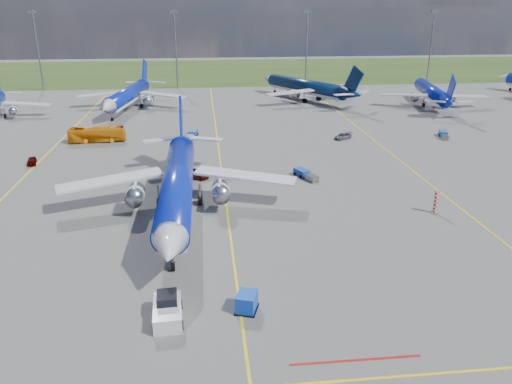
{
  "coord_description": "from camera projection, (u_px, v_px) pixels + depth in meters",
  "views": [
    {
      "loc": [
        -2.53,
        -47.09,
        24.79
      ],
      "look_at": [
        3.28,
        7.22,
        4.0
      ],
      "focal_mm": 35.0,
      "sensor_mm": 36.0,
      "label": 1
    }
  ],
  "objects": [
    {
      "name": "taxiway_lines",
      "position": [
        223.0,
        170.0,
        78.59
      ],
      "size": [
        60.25,
        160.0,
        0.02
      ],
      "color": "yellow",
      "rests_on": "ground"
    },
    {
      "name": "service_car_b",
      "position": [
        194.0,
        174.0,
        75.09
      ],
      "size": [
        5.31,
        4.18,
        1.34
      ],
      "primitive_type": "imported",
      "rotation": [
        0.0,
        0.0,
        1.1
      ],
      "color": "#999999",
      "rests_on": "ground"
    },
    {
      "name": "baggage_tug_e",
      "position": [
        444.0,
        135.0,
        97.85
      ],
      "size": [
        2.74,
        4.96,
        1.08
      ],
      "rotation": [
        0.0,
        0.0,
        -0.32
      ],
      "color": "#1C5CAA",
      "rests_on": "ground"
    },
    {
      "name": "warning_post",
      "position": [
        436.0,
        202.0,
        62.32
      ],
      "size": [
        0.5,
        0.5,
        3.0
      ],
      "primitive_type": "cylinder",
      "color": "red",
      "rests_on": "ground"
    },
    {
      "name": "main_airliner",
      "position": [
        179.0,
        214.0,
        62.58
      ],
      "size": [
        32.83,
        43.01,
        11.24
      ],
      "primitive_type": null,
      "rotation": [
        0.0,
        0.0,
        -0.0
      ],
      "color": "#0C1FA8",
      "rests_on": "ground"
    },
    {
      "name": "bg_jet_ne",
      "position": [
        430.0,
        105.0,
        128.74
      ],
      "size": [
        34.67,
        41.63,
        9.67
      ],
      "primitive_type": null,
      "rotation": [
        0.0,
        0.0,
        2.95
      ],
      "color": "#0C1FA8",
      "rests_on": "ground"
    },
    {
      "name": "grass_strip",
      "position": [
        208.0,
        71.0,
        192.23
      ],
      "size": [
        400.0,
        80.0,
        0.01
      ],
      "primitive_type": "cube",
      "color": "#2D4719",
      "rests_on": "ground"
    },
    {
      "name": "service_car_a",
      "position": [
        32.0,
        161.0,
        81.42
      ],
      "size": [
        2.05,
        3.6,
        1.15
      ],
      "primitive_type": "imported",
      "rotation": [
        0.0,
        0.0,
        0.21
      ],
      "color": "#999999",
      "rests_on": "ground"
    },
    {
      "name": "uld_container",
      "position": [
        247.0,
        302.0,
        42.7
      ],
      "size": [
        2.12,
        2.38,
        1.59
      ],
      "primitive_type": "cube",
      "rotation": [
        0.0,
        0.0,
        -0.31
      ],
      "color": "blue",
      "rests_on": "ground"
    },
    {
      "name": "baggage_tug_w",
      "position": [
        305.0,
        175.0,
        75.17
      ],
      "size": [
        3.18,
        4.97,
        1.09
      ],
      "rotation": [
        0.0,
        0.0,
        0.42
      ],
      "color": "#1B3EA2",
      "rests_on": "ground"
    },
    {
      "name": "service_car_c",
      "position": [
        343.0,
        136.0,
        96.51
      ],
      "size": [
        4.22,
        3.64,
        1.16
      ],
      "primitive_type": "imported",
      "rotation": [
        0.0,
        0.0,
        -0.96
      ],
      "color": "#999999",
      "rests_on": "ground"
    },
    {
      "name": "bg_jet_nnw",
      "position": [
        129.0,
        110.0,
        123.36
      ],
      "size": [
        35.46,
        43.12,
        10.19
      ],
      "primitive_type": null,
      "rotation": [
        0.0,
        0.0,
        -0.16
      ],
      "color": "#0C1FA8",
      "rests_on": "ground"
    },
    {
      "name": "bg_jet_n",
      "position": [
        305.0,
        100.0,
        135.47
      ],
      "size": [
        46.49,
        50.04,
        10.52
      ],
      "primitive_type": null,
      "rotation": [
        0.0,
        0.0,
        3.66
      ],
      "color": "#071C41",
      "rests_on": "ground"
    },
    {
      "name": "ground",
      "position": [
        233.0,
        252.0,
        52.84
      ],
      "size": [
        400.0,
        400.0,
        0.0
      ],
      "primitive_type": "plane",
      "color": "#575754",
      "rests_on": "ground"
    },
    {
      "name": "apron_bus",
      "position": [
        97.0,
        134.0,
        94.3
      ],
      "size": [
        10.61,
        3.05,
        2.92
      ],
      "primitive_type": "imported",
      "rotation": [
        0.0,
        0.0,
        1.63
      ],
      "color": "orange",
      "rests_on": "ground"
    },
    {
      "name": "baggage_tug_c",
      "position": [
        192.0,
        135.0,
        97.32
      ],
      "size": [
        2.38,
        5.65,
        1.23
      ],
      "rotation": [
        0.0,
        0.0,
        -0.17
      ],
      "color": "#1B3CA2",
      "rests_on": "ground"
    },
    {
      "name": "pushback_tug",
      "position": [
        168.0,
        310.0,
        41.47
      ],
      "size": [
        2.55,
        6.26,
        2.1
      ],
      "rotation": [
        0.0,
        0.0,
        0.06
      ],
      "color": "silver",
      "rests_on": "ground"
    },
    {
      "name": "floodlight_masts",
      "position": [
        242.0,
        46.0,
        151.58
      ],
      "size": [
        202.2,
        0.5,
        22.7
      ],
      "color": "slate",
      "rests_on": "ground"
    }
  ]
}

